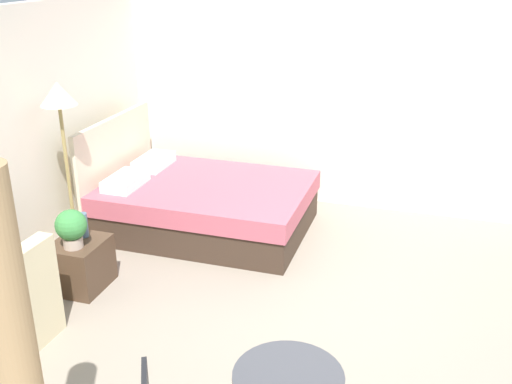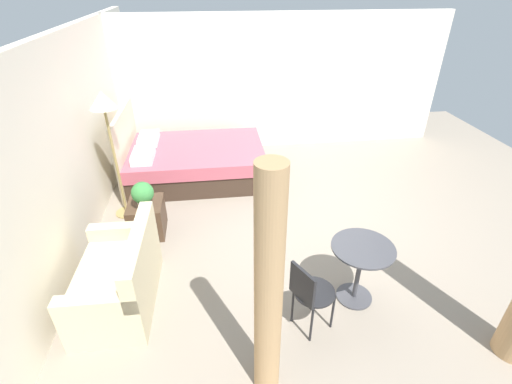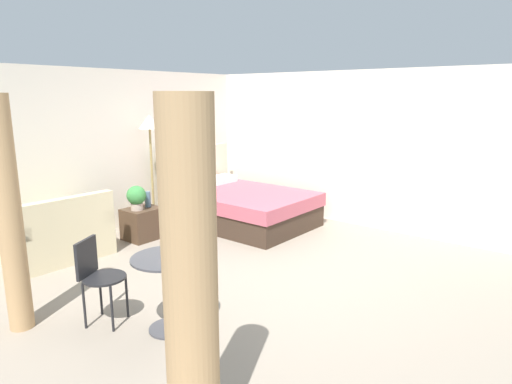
{
  "view_description": "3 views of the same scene",
  "coord_description": "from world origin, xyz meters",
  "px_view_note": "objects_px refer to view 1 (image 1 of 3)",
  "views": [
    {
      "loc": [
        -4.25,
        -0.63,
        2.93
      ],
      "look_at": [
        0.55,
        0.85,
        0.9
      ],
      "focal_mm": 41.64,
      "sensor_mm": 36.0,
      "label": 1
    },
    {
      "loc": [
        -4.25,
        1.44,
        3.05
      ],
      "look_at": [
        -0.28,
        0.91,
        0.64
      ],
      "focal_mm": 25.45,
      "sensor_mm": 36.0,
      "label": 2
    },
    {
      "loc": [
        -3.99,
        -2.95,
        2.11
      ],
      "look_at": [
        0.29,
        0.49,
        0.91
      ],
      "focal_mm": 31.13,
      "sensor_mm": 36.0,
      "label": 3
    }
  ],
  "objects_px": {
    "potted_plant": "(71,227)",
    "floor_lamp": "(60,112)",
    "vase": "(83,225)",
    "bed": "(201,203)",
    "nightstand": "(81,264)"
  },
  "relations": [
    {
      "from": "bed",
      "to": "floor_lamp",
      "type": "bearing_deg",
      "value": 135.75
    },
    {
      "from": "potted_plant",
      "to": "floor_lamp",
      "type": "relative_size",
      "value": 0.2
    },
    {
      "from": "bed",
      "to": "vase",
      "type": "height_order",
      "value": "bed"
    },
    {
      "from": "potted_plant",
      "to": "floor_lamp",
      "type": "height_order",
      "value": "floor_lamp"
    },
    {
      "from": "bed",
      "to": "floor_lamp",
      "type": "height_order",
      "value": "floor_lamp"
    },
    {
      "from": "nightstand",
      "to": "potted_plant",
      "type": "height_order",
      "value": "potted_plant"
    },
    {
      "from": "bed",
      "to": "floor_lamp",
      "type": "xyz_separation_m",
      "value": [
        -1.01,
        0.98,
        1.22
      ]
    },
    {
      "from": "vase",
      "to": "floor_lamp",
      "type": "relative_size",
      "value": 0.13
    },
    {
      "from": "bed",
      "to": "potted_plant",
      "type": "bearing_deg",
      "value": 160.77
    },
    {
      "from": "nightstand",
      "to": "floor_lamp",
      "type": "relative_size",
      "value": 0.28
    },
    {
      "from": "potted_plant",
      "to": "floor_lamp",
      "type": "bearing_deg",
      "value": 33.58
    },
    {
      "from": "vase",
      "to": "floor_lamp",
      "type": "xyz_separation_m",
      "value": [
        0.4,
        0.38,
        0.95
      ]
    },
    {
      "from": "potted_plant",
      "to": "floor_lamp",
      "type": "xyz_separation_m",
      "value": [
        0.62,
        0.41,
        0.86
      ]
    },
    {
      "from": "vase",
      "to": "floor_lamp",
      "type": "height_order",
      "value": "floor_lamp"
    },
    {
      "from": "potted_plant",
      "to": "vase",
      "type": "distance_m",
      "value": 0.24
    }
  ]
}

